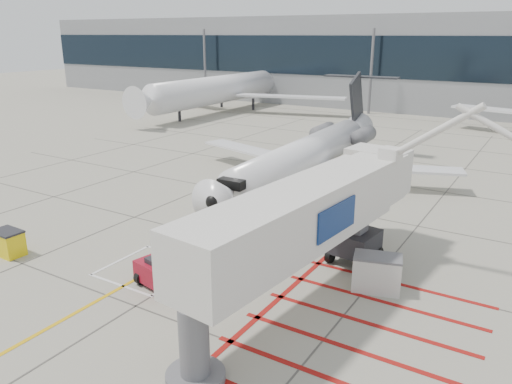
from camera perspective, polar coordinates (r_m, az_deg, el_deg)
The scene contains 10 objects.
ground_plane at distance 25.41m, azimuth -7.19°, elevation -8.91°, with size 260.00×260.00×0.00m, color #9A9685.
regional_jet at distance 36.27m, azimuth 4.25°, elevation 5.74°, with size 23.25×29.32×7.68m, color white, non-canonical shape.
jet_bridge at distance 20.72m, azimuth 4.59°, elevation -4.34°, with size 8.44×17.82×7.13m, color silver, non-canonical shape.
pushback_tug at distance 23.83m, azimuth -10.54°, elevation -8.95°, with size 2.58×1.61×1.51m, color maroon, non-canonical shape.
spill_bin at distance 29.73m, azimuth -26.45°, elevation -5.20°, with size 1.60×1.07×1.39m, color yellow, non-canonical shape.
baggage_cart at distance 28.04m, azimuth -2.10°, elevation -4.85°, with size 1.83×1.16×1.16m, color #525256, non-canonical shape.
ground_power_unit at distance 23.78m, azimuth 13.64°, elevation -8.98°, with size 2.14×1.25×1.69m, color silver, non-canonical shape.
cone_nose at distance 31.71m, azimuth -0.72°, elevation -2.76°, with size 0.35×0.35×0.48m, color #FF4B0D.
cone_side at distance 28.99m, azimuth -0.06°, elevation -4.77°, with size 0.35×0.35×0.48m, color #FF570D.
bg_aircraft_b at distance 77.38m, azimuth -3.06°, elevation 13.71°, with size 35.87×39.85×11.96m, color silver, non-canonical shape.
Camera 1 is at (14.49, -17.55, 11.32)m, focal length 35.00 mm.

